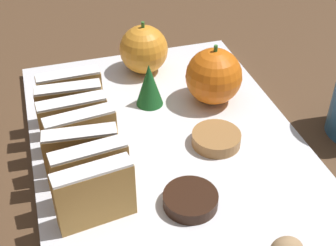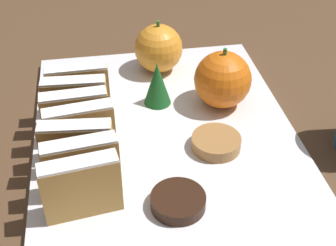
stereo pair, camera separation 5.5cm
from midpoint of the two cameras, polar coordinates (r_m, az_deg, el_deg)
name	(u,v)px [view 2 (the right image)]	position (r m, az deg, el deg)	size (l,w,h in m)	color
ground_plane	(168,150)	(0.58, 2.73, -3.40)	(6.00, 6.00, 0.00)	#513823
serving_platter	(168,146)	(0.58, 2.75, -2.95)	(0.32, 0.46, 0.01)	white
stollen_slice_front	(81,187)	(0.47, -7.21, -7.95)	(0.08, 0.03, 0.07)	#B28442
stollen_slice_second	(82,167)	(0.49, -7.31, -5.50)	(0.08, 0.03, 0.07)	#B28442
stollen_slice_third	(77,149)	(0.51, -7.98, -3.32)	(0.08, 0.03, 0.07)	#B28442
stollen_slice_fourth	(80,132)	(0.54, -7.77, -1.24)	(0.08, 0.03, 0.07)	#B28442
stollen_slice_fifth	(76,117)	(0.56, -8.41, 0.59)	(0.08, 0.02, 0.07)	#B28442
stollen_slice_sixth	(76,103)	(0.58, -8.56, 2.31)	(0.08, 0.02, 0.07)	#B28442
stollen_slice_back	(79,90)	(0.61, -8.32, 3.93)	(0.08, 0.02, 0.07)	#B28442
orange_near	(159,48)	(0.69, 1.14, 9.01)	(0.07, 0.07, 0.08)	orange
orange_far	(223,80)	(0.62, 9.22, 5.15)	(0.08, 0.08, 0.08)	orange
chocolate_cookie	(178,201)	(0.49, 4.50, -9.64)	(0.06, 0.06, 0.01)	black
gingerbread_cookie	(216,143)	(0.57, 8.69, -2.48)	(0.06, 0.06, 0.02)	#A3703D
evergreen_sprig	(160,83)	(0.62, 1.54, 4.76)	(0.04, 0.04, 0.06)	#195623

